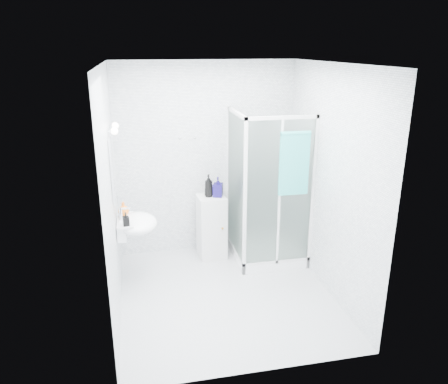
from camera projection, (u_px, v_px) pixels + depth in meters
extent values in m
cube|color=white|center=(226.00, 189.00, 4.68)|extent=(2.40, 2.60, 2.60)
cube|color=silver|center=(226.00, 295.00, 5.10)|extent=(2.40, 2.60, 0.01)
cube|color=white|center=(226.00, 64.00, 4.27)|extent=(2.40, 2.60, 0.01)
cube|color=white|center=(266.00, 252.00, 6.01)|extent=(0.90, 0.90, 0.12)
cube|color=silver|center=(237.00, 113.00, 5.32)|extent=(0.04, 0.90, 0.04)
cube|color=silver|center=(282.00, 118.00, 5.00)|extent=(0.90, 0.04, 0.04)
cube|color=silver|center=(245.00, 201.00, 5.23)|extent=(0.04, 0.04, 2.00)
cube|color=white|center=(236.00, 187.00, 5.61)|extent=(0.02, 0.82, 1.84)
cube|color=white|center=(279.00, 195.00, 5.29)|extent=(0.82, 0.02, 1.84)
cube|color=silver|center=(279.00, 195.00, 5.30)|extent=(0.03, 0.04, 1.84)
cylinder|color=silver|center=(261.00, 155.00, 5.96)|extent=(0.02, 0.02, 1.00)
cylinder|color=silver|center=(262.00, 121.00, 5.79)|extent=(0.09, 0.05, 0.09)
cylinder|color=silver|center=(263.00, 175.00, 6.10)|extent=(0.12, 0.04, 0.12)
cylinder|color=silver|center=(306.00, 135.00, 5.08)|extent=(0.03, 0.05, 0.03)
cube|color=white|center=(122.00, 229.00, 5.06)|extent=(0.10, 0.40, 0.18)
ellipsoid|color=white|center=(137.00, 223.00, 5.07)|extent=(0.46, 0.56, 0.20)
cube|color=white|center=(127.00, 220.00, 5.04)|extent=(0.16, 0.50, 0.02)
cylinder|color=silver|center=(121.00, 214.00, 5.00)|extent=(0.04, 0.04, 0.16)
cylinder|color=silver|center=(125.00, 209.00, 4.99)|extent=(0.12, 0.02, 0.02)
cube|color=white|center=(113.00, 166.00, 4.81)|extent=(0.02, 0.60, 0.70)
cylinder|color=silver|center=(110.00, 131.00, 4.53)|extent=(0.05, 0.04, 0.04)
sphere|color=white|center=(114.00, 131.00, 4.54)|extent=(0.08, 0.08, 0.08)
cylinder|color=silver|center=(111.00, 126.00, 4.83)|extent=(0.05, 0.04, 0.04)
sphere|color=white|center=(115.00, 126.00, 4.83)|extent=(0.08, 0.08, 0.08)
cylinder|color=silver|center=(180.00, 138.00, 5.69)|extent=(0.02, 0.04, 0.02)
sphere|color=silver|center=(180.00, 138.00, 5.67)|extent=(0.03, 0.03, 0.03)
cylinder|color=silver|center=(195.00, 137.00, 5.73)|extent=(0.02, 0.04, 0.02)
sphere|color=silver|center=(195.00, 138.00, 5.71)|extent=(0.03, 0.03, 0.03)
cube|color=silver|center=(212.00, 227.00, 5.92)|extent=(0.38, 0.38, 0.87)
cube|color=silver|center=(214.00, 232.00, 5.76)|extent=(0.32, 0.03, 0.74)
sphere|color=#B16F19|center=(223.00, 228.00, 5.75)|extent=(0.03, 0.03, 0.03)
cube|color=#2DADA8|center=(294.00, 165.00, 5.15)|extent=(0.36, 0.04, 0.74)
cylinder|color=#2DADA8|center=(296.00, 133.00, 5.04)|extent=(0.36, 0.05, 0.05)
imported|color=black|center=(209.00, 186.00, 5.73)|extent=(0.15, 0.15, 0.30)
imported|color=#140D4F|center=(218.00, 187.00, 5.74)|extent=(0.16, 0.16, 0.27)
imported|color=orange|center=(123.00, 209.00, 5.13)|extent=(0.16, 0.16, 0.17)
imported|color=black|center=(126.00, 219.00, 4.83)|extent=(0.08, 0.08, 0.15)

